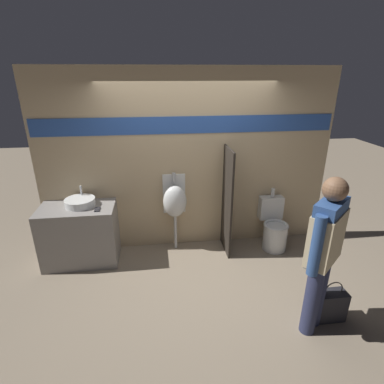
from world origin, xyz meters
The scene contains 10 objects.
ground_plane centered at (0.00, 0.00, 0.00)m, with size 16.00×16.00×0.00m, color gray.
display_wall centered at (0.00, 0.60, 1.36)m, with size 4.37×0.07×2.70m.
sink_counter centered at (-1.62, 0.27, 0.43)m, with size 1.04×0.59×0.86m.
sink_basin centered at (-1.57, 0.33, 0.91)m, with size 0.41×0.41×0.24m.
cell_phone centered at (-1.30, 0.15, 0.87)m, with size 0.07×0.14×0.01m.
divider_near_counter centered at (0.54, 0.30, 0.81)m, with size 0.03×0.55×1.62m.
urinal_near_counter centered at (-0.23, 0.44, 0.80)m, with size 0.36×0.27×1.23m.
toilet centered at (1.31, 0.28, 0.32)m, with size 0.38×0.54×0.93m.
person_in_vest centered at (1.11, -1.35, 1.01)m, with size 0.49×0.47×1.74m.
shopping_bag centered at (1.38, -1.26, 0.18)m, with size 0.32×0.18×0.50m.
Camera 1 is at (-0.50, -3.68, 2.60)m, focal length 28.00 mm.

